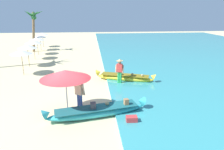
{
  "coord_description": "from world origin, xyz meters",
  "views": [
    {
      "loc": [
        1.29,
        -9.18,
        4.6
      ],
      "look_at": [
        2.49,
        2.9,
        0.9
      ],
      "focal_mm": 33.61,
      "sensor_mm": 36.0,
      "label": 1
    }
  ],
  "objects_px": {
    "cooler_box": "(132,120)",
    "boat_yellow_midground": "(125,77)",
    "patio_umbrella_large": "(65,74)",
    "person_vendor_hatted": "(120,70)",
    "palm_tree_tall_inland": "(33,19)",
    "boat_cyan_foreground": "(97,111)",
    "person_tourist_customer": "(79,92)"
  },
  "relations": [
    {
      "from": "boat_cyan_foreground",
      "to": "boat_yellow_midground",
      "type": "distance_m",
      "value": 5.3
    },
    {
      "from": "boat_yellow_midground",
      "to": "person_tourist_customer",
      "type": "distance_m",
      "value": 5.09
    },
    {
      "from": "person_vendor_hatted",
      "to": "patio_umbrella_large",
      "type": "height_order",
      "value": "patio_umbrella_large"
    },
    {
      "from": "boat_yellow_midground",
      "to": "patio_umbrella_large",
      "type": "relative_size",
      "value": 1.78
    },
    {
      "from": "person_vendor_hatted",
      "to": "person_tourist_customer",
      "type": "xyz_separation_m",
      "value": [
        -2.41,
        -3.53,
        -0.06
      ]
    },
    {
      "from": "person_vendor_hatted",
      "to": "cooler_box",
      "type": "bearing_deg",
      "value": -91.78
    },
    {
      "from": "patio_umbrella_large",
      "to": "boat_cyan_foreground",
      "type": "bearing_deg",
      "value": -16.43
    },
    {
      "from": "patio_umbrella_large",
      "to": "palm_tree_tall_inland",
      "type": "bearing_deg",
      "value": 107.91
    },
    {
      "from": "boat_yellow_midground",
      "to": "palm_tree_tall_inland",
      "type": "height_order",
      "value": "palm_tree_tall_inland"
    },
    {
      "from": "boat_cyan_foreground",
      "to": "person_vendor_hatted",
      "type": "height_order",
      "value": "person_vendor_hatted"
    },
    {
      "from": "boat_cyan_foreground",
      "to": "cooler_box",
      "type": "relative_size",
      "value": 10.09
    },
    {
      "from": "person_tourist_customer",
      "to": "boat_yellow_midground",
      "type": "bearing_deg",
      "value": 55.43
    },
    {
      "from": "patio_umbrella_large",
      "to": "palm_tree_tall_inland",
      "type": "distance_m",
      "value": 17.41
    },
    {
      "from": "patio_umbrella_large",
      "to": "boat_yellow_midground",
      "type": "bearing_deg",
      "value": 52.74
    },
    {
      "from": "cooler_box",
      "to": "boat_yellow_midground",
      "type": "bearing_deg",
      "value": 85.06
    },
    {
      "from": "cooler_box",
      "to": "palm_tree_tall_inland",
      "type": "bearing_deg",
      "value": 115.94
    },
    {
      "from": "boat_cyan_foreground",
      "to": "palm_tree_tall_inland",
      "type": "bearing_deg",
      "value": 111.62
    },
    {
      "from": "person_vendor_hatted",
      "to": "person_tourist_customer",
      "type": "bearing_deg",
      "value": -124.25
    },
    {
      "from": "boat_cyan_foreground",
      "to": "boat_yellow_midground",
      "type": "relative_size",
      "value": 1.18
    },
    {
      "from": "boat_yellow_midground",
      "to": "patio_umbrella_large",
      "type": "xyz_separation_m",
      "value": [
        -3.41,
        -4.49,
        1.66
      ]
    },
    {
      "from": "boat_cyan_foreground",
      "to": "palm_tree_tall_inland",
      "type": "relative_size",
      "value": 0.98
    },
    {
      "from": "boat_cyan_foreground",
      "to": "patio_umbrella_large",
      "type": "distance_m",
      "value": 2.19
    },
    {
      "from": "boat_cyan_foreground",
      "to": "cooler_box",
      "type": "bearing_deg",
      "value": -28.26
    },
    {
      "from": "person_vendor_hatted",
      "to": "cooler_box",
      "type": "height_order",
      "value": "person_vendor_hatted"
    },
    {
      "from": "patio_umbrella_large",
      "to": "cooler_box",
      "type": "height_order",
      "value": "patio_umbrella_large"
    },
    {
      "from": "person_tourist_customer",
      "to": "patio_umbrella_large",
      "type": "relative_size",
      "value": 0.73
    },
    {
      "from": "person_tourist_customer",
      "to": "patio_umbrella_large",
      "type": "xyz_separation_m",
      "value": [
        -0.55,
        -0.34,
        0.99
      ]
    },
    {
      "from": "person_vendor_hatted",
      "to": "palm_tree_tall_inland",
      "type": "bearing_deg",
      "value": 123.31
    },
    {
      "from": "palm_tree_tall_inland",
      "to": "patio_umbrella_large",
      "type": "bearing_deg",
      "value": -72.09
    },
    {
      "from": "patio_umbrella_large",
      "to": "person_vendor_hatted",
      "type": "bearing_deg",
      "value": 52.6
    },
    {
      "from": "person_vendor_hatted",
      "to": "person_tourist_customer",
      "type": "relative_size",
      "value": 1.04
    },
    {
      "from": "boat_cyan_foreground",
      "to": "boat_yellow_midground",
      "type": "bearing_deg",
      "value": 67.28
    }
  ]
}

